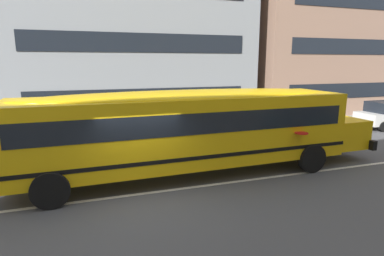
% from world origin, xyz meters
% --- Properties ---
extents(ground_plane, '(400.00, 400.00, 0.00)m').
position_xyz_m(ground_plane, '(0.00, 0.00, 0.00)').
color(ground_plane, '#4C4C4F').
extents(sidewalk_far, '(120.00, 3.00, 0.01)m').
position_xyz_m(sidewalk_far, '(0.00, 8.17, 0.01)').
color(sidewalk_far, gray).
rests_on(sidewalk_far, ground_plane).
extents(lane_centreline, '(110.00, 0.16, 0.01)m').
position_xyz_m(lane_centreline, '(0.00, 0.00, 0.00)').
color(lane_centreline, silver).
rests_on(lane_centreline, ground_plane).
extents(school_bus, '(13.71, 3.25, 3.05)m').
position_xyz_m(school_bus, '(2.12, 1.25, 1.81)').
color(school_bus, yellow).
rests_on(school_bus, ground_plane).
extents(apartment_block_far_centre, '(15.49, 12.56, 13.30)m').
position_xyz_m(apartment_block_far_centre, '(1.72, 15.93, 6.65)').
color(apartment_block_far_centre, gray).
rests_on(apartment_block_far_centre, ground_plane).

